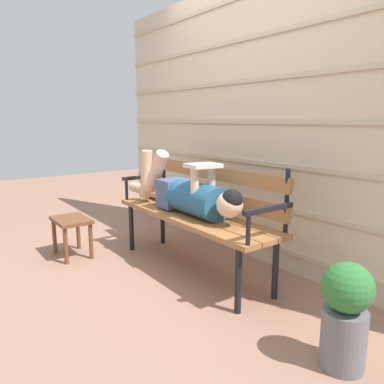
{
  "coord_description": "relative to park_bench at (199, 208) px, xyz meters",
  "views": [
    {
      "loc": [
        2.38,
        -1.67,
        1.23
      ],
      "look_at": [
        0.0,
        0.06,
        0.66
      ],
      "focal_mm": 35.29,
      "sensor_mm": 36.0,
      "label": 1
    }
  ],
  "objects": [
    {
      "name": "ground_plane",
      "position": [
        0.0,
        -0.12,
        -0.52
      ],
      "size": [
        12.0,
        12.0,
        0.0
      ],
      "primitive_type": "plane",
      "color": "#936B56"
    },
    {
      "name": "footstool",
      "position": [
        -0.91,
        -0.75,
        -0.24
      ],
      "size": [
        0.41,
        0.28,
        0.35
      ],
      "color": "brown",
      "rests_on": "ground"
    },
    {
      "name": "house_siding",
      "position": [
        0.0,
        0.59,
        0.69
      ],
      "size": [
        4.13,
        0.08,
        2.41
      ],
      "color": "beige",
      "rests_on": "ground"
    },
    {
      "name": "potted_plant",
      "position": [
        1.44,
        -0.18,
        -0.23
      ],
      "size": [
        0.25,
        0.25,
        0.55
      ],
      "color": "slate",
      "rests_on": "ground"
    },
    {
      "name": "reclining_person",
      "position": [
        -0.07,
        -0.07,
        0.11
      ],
      "size": [
        1.69,
        0.26,
        0.5
      ],
      "color": "#23567A"
    },
    {
      "name": "park_bench",
      "position": [
        0.0,
        0.0,
        0.0
      ],
      "size": [
        1.68,
        0.46,
        0.91
      ],
      "color": "#9E6638",
      "rests_on": "ground"
    }
  ]
}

